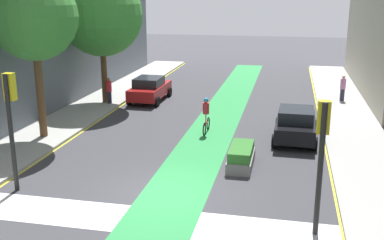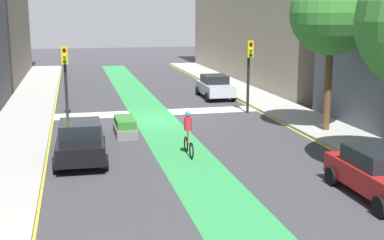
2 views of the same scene
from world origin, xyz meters
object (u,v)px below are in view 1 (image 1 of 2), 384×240
at_px(car_black_right_far, 296,124).
at_px(cyclist_in_lane, 206,115).
at_px(median_planter, 241,157).
at_px(traffic_signal_near_left, 11,110).
at_px(street_tree_far, 101,15).
at_px(street_tree_near, 33,17).
at_px(pedestrian_sidewalk_left_a, 109,90).
at_px(car_red_left_far, 150,89).
at_px(traffic_signal_near_right, 322,142).
at_px(pedestrian_sidewalk_right_a, 343,88).

height_order(car_black_right_far, cyclist_in_lane, cyclist_in_lane).
bearing_deg(median_planter, traffic_signal_near_left, -152.71).
bearing_deg(street_tree_far, car_black_right_far, -22.90).
distance_m(cyclist_in_lane, street_tree_near, 9.27).
bearing_deg(street_tree_near, traffic_signal_near_left, -69.44).
bearing_deg(pedestrian_sidewalk_left_a, traffic_signal_near_left, -83.16).
relative_size(car_red_left_far, median_planter, 1.80).
height_order(car_red_left_far, cyclist_in_lane, cyclist_in_lane).
distance_m(car_black_right_far, street_tree_far, 13.54).
bearing_deg(car_black_right_far, street_tree_near, -168.75).
distance_m(traffic_signal_near_right, pedestrian_sidewalk_left_a, 18.16).
xyz_separation_m(car_black_right_far, street_tree_near, (-11.89, -2.37, 4.97)).
bearing_deg(pedestrian_sidewalk_left_a, street_tree_near, -94.71).
xyz_separation_m(traffic_signal_near_left, cyclist_in_lane, (5.43, 8.06, -2.00)).
height_order(traffic_signal_near_left, median_planter, traffic_signal_near_left).
distance_m(car_red_left_far, pedestrian_sidewalk_left_a, 2.72).
relative_size(pedestrian_sidewalk_left_a, street_tree_near, 0.21).
distance_m(traffic_signal_near_right, pedestrian_sidewalk_right_a, 17.62).
xyz_separation_m(car_red_left_far, median_planter, (7.05, -10.42, -0.40)).
distance_m(car_black_right_far, street_tree_near, 13.11).
bearing_deg(cyclist_in_lane, car_red_left_far, 127.60).
xyz_separation_m(traffic_signal_near_right, street_tree_far, (-12.27, 13.86, 2.71)).
distance_m(cyclist_in_lane, pedestrian_sidewalk_left_a, 8.31).
relative_size(street_tree_far, median_planter, 3.36).
bearing_deg(pedestrian_sidewalk_right_a, street_tree_near, -143.96).
relative_size(traffic_signal_near_right, traffic_signal_near_left, 0.94).
xyz_separation_m(traffic_signal_near_left, car_red_left_far, (0.58, 14.36, -2.17)).
height_order(street_tree_near, median_planter, street_tree_near).
distance_m(car_black_right_far, median_planter, 4.58).
distance_m(traffic_signal_near_right, cyclist_in_lane, 10.46).
relative_size(car_black_right_far, car_red_left_far, 1.01).
distance_m(traffic_signal_near_left, street_tree_far, 13.27).
xyz_separation_m(pedestrian_sidewalk_left_a, street_tree_near, (-0.58, -7.04, 4.81)).
bearing_deg(median_planter, cyclist_in_lane, 118.09).
bearing_deg(street_tree_near, cyclist_in_lane, 18.23).
bearing_deg(pedestrian_sidewalk_right_a, street_tree_far, -166.56).
bearing_deg(street_tree_near, car_black_right_far, 11.25).
distance_m(car_red_left_far, street_tree_near, 10.43).
height_order(traffic_signal_near_left, pedestrian_sidewalk_right_a, traffic_signal_near_left).
relative_size(pedestrian_sidewalk_right_a, street_tree_far, 0.21).
xyz_separation_m(pedestrian_sidewalk_left_a, median_planter, (9.15, -8.69, -0.56)).
bearing_deg(median_planter, car_red_left_far, 124.08).
xyz_separation_m(car_black_right_far, pedestrian_sidewalk_left_a, (-11.31, 4.67, 0.16)).
bearing_deg(traffic_signal_near_left, street_tree_near, 110.56).
relative_size(traffic_signal_near_right, cyclist_in_lane, 2.15).
relative_size(car_red_left_far, pedestrian_sidewalk_left_a, 2.63).
height_order(traffic_signal_near_right, street_tree_far, street_tree_far).
xyz_separation_m(pedestrian_sidewalk_right_a, pedestrian_sidewalk_left_a, (-14.26, -3.76, -0.02)).
relative_size(cyclist_in_lane, pedestrian_sidewalk_right_a, 1.14).
bearing_deg(traffic_signal_near_left, street_tree_far, 98.34).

